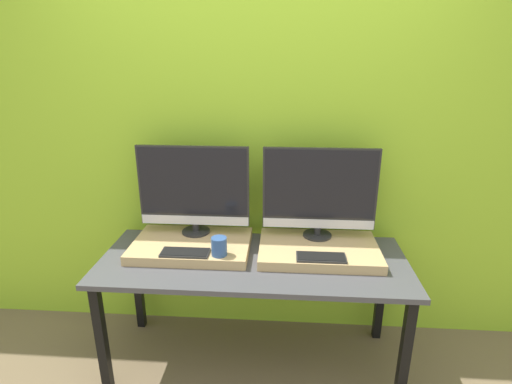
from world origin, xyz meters
The scene contains 9 objects.
wall_back centered at (0.00, 0.75, 1.30)m, with size 8.00×0.04×2.60m.
workbench centered at (0.00, 0.34, 0.64)m, with size 1.74×0.68×0.71m.
wooden_riser_left centered at (-0.37, 0.43, 0.74)m, with size 0.68×0.45×0.06m.
monitor_left centered at (-0.37, 0.55, 1.05)m, with size 0.66×0.17×0.55m.
keyboard_left centered at (-0.37, 0.27, 0.77)m, with size 0.27×0.11×0.01m.
mug centered at (-0.18, 0.27, 0.82)m, with size 0.09×0.09×0.10m.
wooden_riser_right centered at (0.37, 0.43, 0.74)m, with size 0.68×0.45×0.06m.
monitor_right centered at (0.37, 0.55, 1.05)m, with size 0.66×0.17×0.55m.
keyboard_right centered at (0.37, 0.27, 0.77)m, with size 0.27×0.11×0.01m.
Camera 1 is at (0.16, -1.67, 1.81)m, focal length 28.00 mm.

